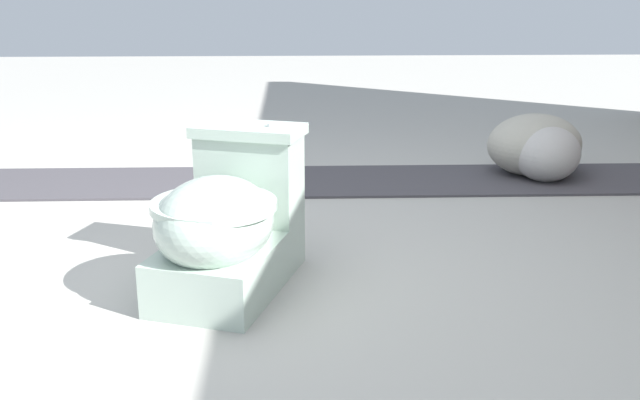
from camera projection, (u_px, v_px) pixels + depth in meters
The scene contains 5 objects.
ground_plane at pixel (246, 282), 2.52m from camera, with size 14.00×14.00×0.00m, color #A8A59E.
gravel_strip at pixel (362, 181), 3.72m from camera, with size 0.56×8.00×0.01m, color #423F44.
toilet at pixel (227, 225), 2.42m from camera, with size 0.71×0.55×0.52m.
boulder_near at pixel (547, 154), 3.70m from camera, with size 0.36×0.32×0.28m, color #B7B2AD.
boulder_far at pixel (534, 145), 3.81m from camera, with size 0.51×0.42×0.31m, color #ADA899.
Camera 1 is at (2.34, 0.17, 1.01)m, focal length 42.00 mm.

